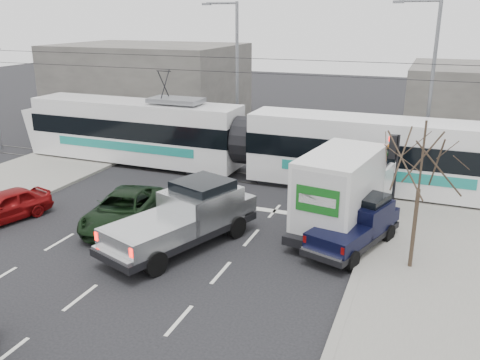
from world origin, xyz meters
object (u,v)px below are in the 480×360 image
(traffic_signal, at_px, (393,159))
(box_truck, at_px, (344,191))
(street_lamp_far, at_px, (234,67))
(silver_pickup, at_px, (188,215))
(street_lamp_near, at_px, (428,79))
(navy_pickup, at_px, (357,224))
(tram, at_px, (245,141))
(green_car, at_px, (123,209))
(red_car, at_px, (4,206))
(bare_tree, at_px, (422,163))

(traffic_signal, bearing_deg, box_truck, -140.01)
(street_lamp_far, distance_m, silver_pickup, 15.35)
(street_lamp_near, height_order, navy_pickup, street_lamp_near)
(tram, bearing_deg, green_car, -104.89)
(tram, xyz_separation_m, box_truck, (6.17, -5.29, -0.26))
(street_lamp_near, height_order, red_car, street_lamp_near)
(traffic_signal, distance_m, box_truck, 2.42)
(green_car, xyz_separation_m, red_car, (-4.88, -1.45, -0.02))
(silver_pickup, distance_m, navy_pickup, 6.26)
(bare_tree, xyz_separation_m, red_car, (-16.10, -1.62, -3.13))
(traffic_signal, bearing_deg, silver_pickup, -144.76)
(tram, height_order, red_car, tram)
(green_car, height_order, red_car, green_car)
(bare_tree, bearing_deg, tram, 138.58)
(traffic_signal, relative_size, navy_pickup, 0.75)
(traffic_signal, relative_size, red_car, 0.93)
(tram, height_order, navy_pickup, tram)
(bare_tree, bearing_deg, box_truck, 136.84)
(red_car, bearing_deg, bare_tree, 21.97)
(street_lamp_far, bearing_deg, tram, -63.19)
(traffic_signal, xyz_separation_m, red_car, (-14.97, -5.62, -2.08))
(street_lamp_far, height_order, silver_pickup, street_lamp_far)
(traffic_signal, bearing_deg, street_lamp_near, 83.59)
(navy_pickup, bearing_deg, tram, 154.50)
(red_car, bearing_deg, silver_pickup, 21.83)
(street_lamp_near, relative_size, street_lamp_far, 1.00)
(green_car, relative_size, red_car, 1.26)
(street_lamp_near, xyz_separation_m, street_lamp_far, (-11.50, 2.00, 0.00))
(street_lamp_far, height_order, box_truck, street_lamp_far)
(tram, height_order, silver_pickup, tram)
(street_lamp_near, bearing_deg, street_lamp_far, 170.13)
(street_lamp_far, relative_size, red_car, 2.32)
(street_lamp_near, distance_m, street_lamp_far, 11.67)
(bare_tree, height_order, street_lamp_far, street_lamp_far)
(box_truck, bearing_deg, street_lamp_near, 83.58)
(traffic_signal, distance_m, green_car, 11.11)
(bare_tree, distance_m, box_truck, 4.38)
(box_truck, height_order, navy_pickup, box_truck)
(street_lamp_far, xyz_separation_m, silver_pickup, (3.84, -14.32, -3.97))
(street_lamp_near, distance_m, box_truck, 9.87)
(tram, bearing_deg, red_car, -126.12)
(street_lamp_near, bearing_deg, navy_pickup, -99.43)
(silver_pickup, distance_m, red_car, 8.20)
(tram, distance_m, red_car, 11.97)
(traffic_signal, height_order, navy_pickup, traffic_signal)
(navy_pickup, xyz_separation_m, green_car, (-9.21, -1.32, -0.26))
(street_lamp_far, xyz_separation_m, tram, (2.83, -5.60, -3.21))
(navy_pickup, xyz_separation_m, red_car, (-14.09, -2.76, -0.28))
(traffic_signal, xyz_separation_m, tram, (-7.83, 3.90, -0.84))
(navy_pickup, distance_m, red_car, 14.36)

